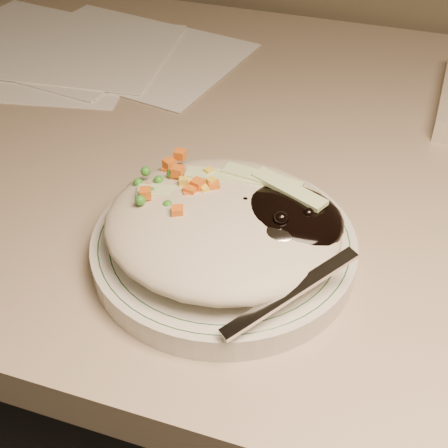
% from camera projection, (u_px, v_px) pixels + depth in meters
% --- Properties ---
extents(desk, '(1.40, 0.70, 0.74)m').
position_uv_depth(desk, '(318.00, 287.00, 0.78)').
color(desk, gray).
rests_on(desk, ground).
extents(plate, '(0.22, 0.22, 0.02)m').
position_uv_depth(plate, '(224.00, 248.00, 0.52)').
color(plate, silver).
rests_on(plate, desk).
extents(plate_rim, '(0.21, 0.21, 0.00)m').
position_uv_depth(plate_rim, '(224.00, 239.00, 0.52)').
color(plate_rim, '#144723').
rests_on(plate_rim, plate).
extents(meal, '(0.21, 0.19, 0.05)m').
position_uv_depth(meal, '(229.00, 220.00, 0.50)').
color(meal, '#B8AE95').
rests_on(meal, plate).
extents(papers, '(0.45, 0.34, 0.00)m').
position_uv_depth(papers, '(64.00, 51.00, 0.83)').
color(papers, white).
rests_on(papers, desk).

